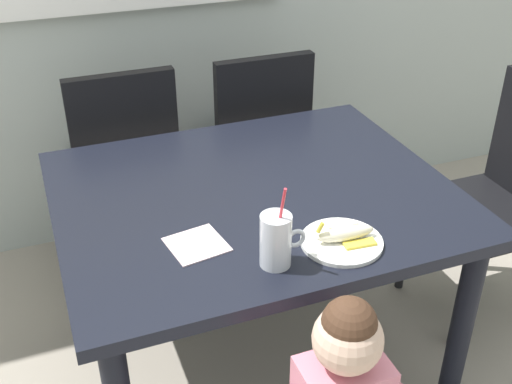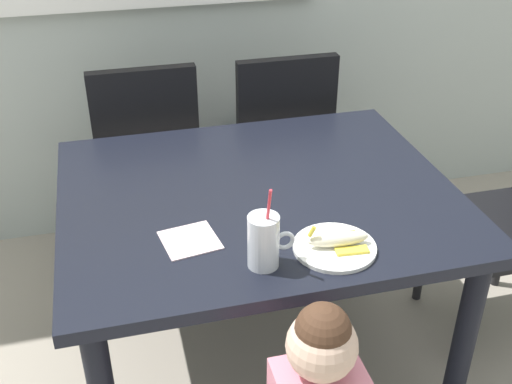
% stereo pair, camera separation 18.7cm
% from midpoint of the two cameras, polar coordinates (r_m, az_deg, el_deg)
% --- Properties ---
extents(ground_plane, '(24.00, 24.00, 0.00)m').
position_cam_midpoint_polar(ground_plane, '(2.46, -2.36, -15.22)').
color(ground_plane, '#9E9384').
extents(dining_table, '(1.24, 1.04, 0.75)m').
position_cam_midpoint_polar(dining_table, '(2.05, -2.74, -2.38)').
color(dining_table, black).
rests_on(dining_table, ground).
extents(dining_chair_left, '(0.44, 0.44, 0.96)m').
position_cam_midpoint_polar(dining_chair_left, '(2.71, -13.83, 2.76)').
color(dining_chair_left, black).
rests_on(dining_chair_left, ground).
extents(dining_chair_right, '(0.44, 0.44, 0.96)m').
position_cam_midpoint_polar(dining_chair_right, '(2.80, -2.06, 4.65)').
color(dining_chair_right, black).
rests_on(dining_chair_right, ground).
extents(dining_chair_far, '(0.44, 0.44, 0.96)m').
position_cam_midpoint_polar(dining_chair_far, '(2.57, 19.57, 0.18)').
color(dining_chair_far, black).
rests_on(dining_chair_far, ground).
extents(milk_cup, '(0.13, 0.08, 0.25)m').
position_cam_midpoint_polar(milk_cup, '(1.64, -1.44, -4.76)').
color(milk_cup, silver).
rests_on(milk_cup, dining_table).
extents(snack_plate, '(0.23, 0.23, 0.01)m').
position_cam_midpoint_polar(snack_plate, '(1.75, 4.76, -4.63)').
color(snack_plate, white).
rests_on(snack_plate, dining_table).
extents(peeled_banana, '(0.17, 0.11, 0.07)m').
position_cam_midpoint_polar(peeled_banana, '(1.74, 5.12, -3.89)').
color(peeled_banana, '#F4EAC6').
rests_on(peeled_banana, snack_plate).
extents(paper_napkin, '(0.17, 0.17, 0.00)m').
position_cam_midpoint_polar(paper_napkin, '(1.76, -8.45, -4.83)').
color(paper_napkin, silver).
rests_on(paper_napkin, dining_table).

